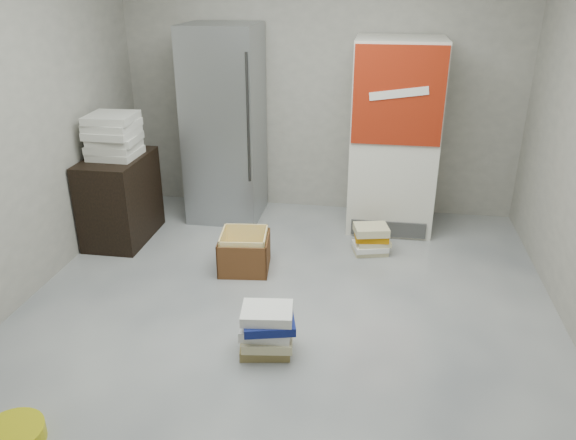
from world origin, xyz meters
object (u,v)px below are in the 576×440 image
at_px(coke_cooler, 394,136).
at_px(wood_shelf, 121,198).
at_px(cardboard_box, 244,254).
at_px(steel_fridge, 225,125).
at_px(phonebook_stack_main, 267,330).

xyz_separation_m(coke_cooler, wood_shelf, (-2.48, -0.72, -0.50)).
distance_m(coke_cooler, cardboard_box, 1.83).
height_order(steel_fridge, coke_cooler, steel_fridge).
distance_m(steel_fridge, wood_shelf, 1.23).
xyz_separation_m(wood_shelf, phonebook_stack_main, (1.69, -1.53, -0.23)).
bearing_deg(wood_shelf, phonebook_stack_main, -42.21).
distance_m(phonebook_stack_main, cardboard_box, 1.18).
bearing_deg(coke_cooler, phonebook_stack_main, -109.33).
height_order(wood_shelf, cardboard_box, wood_shelf).
xyz_separation_m(steel_fridge, phonebook_stack_main, (0.86, -2.26, -0.78)).
distance_m(wood_shelf, phonebook_stack_main, 2.29).
bearing_deg(cardboard_box, steel_fridge, 104.56).
bearing_deg(wood_shelf, coke_cooler, 16.28).
bearing_deg(steel_fridge, phonebook_stack_main, -69.21).
bearing_deg(cardboard_box, coke_cooler, 37.09).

